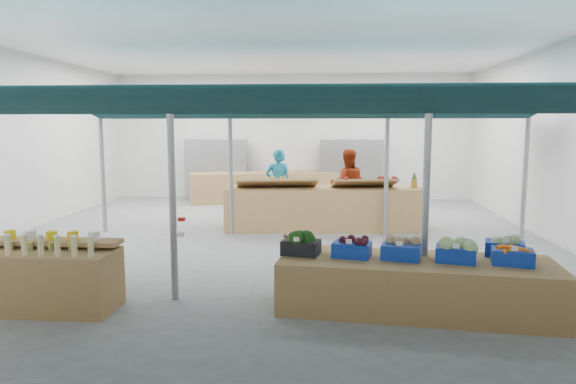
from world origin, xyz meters
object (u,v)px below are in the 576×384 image
at_px(crate_stack, 432,275).
at_px(vendor_right, 347,185).
at_px(bottle_shelf, 49,277).
at_px(fruit_counter, 324,208).
at_px(vendor_left, 278,185).
at_px(veg_counter, 415,285).

relative_size(crate_stack, vendor_right, 0.32).
height_order(bottle_shelf, fruit_counter, bottle_shelf).
xyz_separation_m(fruit_counter, vendor_right, (0.60, 1.10, 0.44)).
relative_size(bottle_shelf, vendor_left, 0.97).
relative_size(veg_counter, fruit_counter, 0.77).
distance_m(veg_counter, crate_stack, 0.76).
bearing_deg(vendor_left, fruit_counter, 133.24).
height_order(bottle_shelf, vendor_left, vendor_left).
height_order(veg_counter, vendor_left, vendor_left).
bearing_deg(crate_stack, bottle_shelf, -169.89).
xyz_separation_m(veg_counter, fruit_counter, (-1.23, 5.44, 0.15)).
distance_m(crate_stack, vendor_left, 6.54).
distance_m(veg_counter, vendor_right, 6.60).
xyz_separation_m(fruit_counter, vendor_left, (-1.20, 1.10, 0.44)).
xyz_separation_m(bottle_shelf, crate_stack, (5.30, 0.94, -0.14)).
bearing_deg(veg_counter, vendor_left, 117.22).
height_order(bottle_shelf, veg_counter, bottle_shelf).
distance_m(fruit_counter, vendor_left, 1.69).
relative_size(bottle_shelf, vendor_right, 0.97).
relative_size(bottle_shelf, crate_stack, 3.06).
distance_m(veg_counter, vendor_left, 7.01).
height_order(crate_stack, vendor_left, vendor_left).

